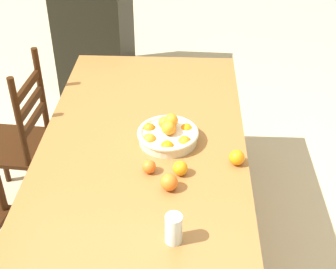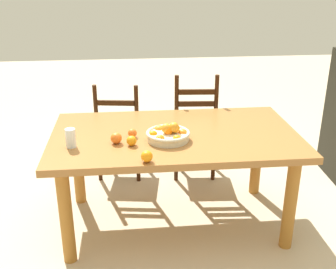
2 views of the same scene
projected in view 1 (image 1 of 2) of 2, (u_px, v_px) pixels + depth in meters
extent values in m
plane|color=#C1AF8F|center=(148.00, 236.00, 2.80)|extent=(12.00, 12.00, 0.00)
cube|color=#996331|center=(144.00, 137.00, 2.39)|extent=(1.72, 0.99, 0.05)
cylinder|color=#A56827|center=(212.00, 119.00, 3.19)|extent=(0.09, 0.09, 0.69)
cylinder|color=#A56827|center=(100.00, 116.00, 3.22)|extent=(0.09, 0.09, 0.69)
cube|color=black|center=(11.00, 146.00, 2.80)|extent=(0.42, 0.42, 0.03)
cylinder|color=black|center=(3.00, 156.00, 3.09)|extent=(0.04, 0.04, 0.42)
cylinder|color=black|center=(53.00, 160.00, 3.05)|extent=(0.04, 0.04, 0.42)
cylinder|color=black|center=(35.00, 195.00, 2.78)|extent=(0.04, 0.04, 0.42)
cylinder|color=black|center=(41.00, 91.00, 2.76)|extent=(0.04, 0.04, 0.54)
cylinder|color=black|center=(20.00, 124.00, 2.49)|extent=(0.04, 0.04, 0.54)
cube|color=black|center=(34.00, 119.00, 2.67)|extent=(0.30, 0.05, 0.04)
cube|color=black|center=(31.00, 103.00, 2.61)|extent=(0.30, 0.05, 0.04)
cube|color=black|center=(27.00, 87.00, 2.55)|extent=(0.30, 0.05, 0.04)
cylinder|color=black|center=(14.00, 240.00, 2.50)|extent=(0.04, 0.04, 0.41)
cube|color=black|center=(95.00, 20.00, 4.00)|extent=(0.72, 0.57, 1.15)
cylinder|color=beige|center=(168.00, 137.00, 2.31)|extent=(0.28, 0.28, 0.05)
torus|color=beige|center=(168.00, 133.00, 2.29)|extent=(0.30, 0.30, 0.02)
sphere|color=orange|center=(169.00, 123.00, 2.38)|extent=(0.07, 0.07, 0.07)
sphere|color=orange|center=(149.00, 129.00, 2.33)|extent=(0.06, 0.06, 0.06)
sphere|color=orange|center=(149.00, 140.00, 2.26)|extent=(0.07, 0.07, 0.07)
sphere|color=orange|center=(167.00, 147.00, 2.21)|extent=(0.06, 0.06, 0.06)
sphere|color=orange|center=(185.00, 142.00, 2.25)|extent=(0.06, 0.06, 0.06)
sphere|color=orange|center=(186.00, 129.00, 2.34)|extent=(0.06, 0.06, 0.06)
sphere|color=orange|center=(171.00, 120.00, 2.30)|extent=(0.07, 0.07, 0.07)
sphere|color=orange|center=(171.00, 121.00, 2.31)|extent=(0.06, 0.06, 0.06)
sphere|color=orange|center=(165.00, 123.00, 2.31)|extent=(0.06, 0.06, 0.06)
sphere|color=orange|center=(168.00, 128.00, 2.26)|extent=(0.07, 0.07, 0.07)
sphere|color=orange|center=(170.00, 128.00, 2.28)|extent=(0.06, 0.06, 0.06)
sphere|color=orange|center=(237.00, 158.00, 2.16)|extent=(0.07, 0.07, 0.07)
sphere|color=orange|center=(149.00, 167.00, 2.11)|extent=(0.06, 0.06, 0.06)
sphere|color=orange|center=(169.00, 182.00, 2.02)|extent=(0.07, 0.07, 0.07)
sphere|color=orange|center=(180.00, 168.00, 2.10)|extent=(0.07, 0.07, 0.07)
cylinder|color=silver|center=(174.00, 229.00, 1.76)|extent=(0.07, 0.07, 0.12)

